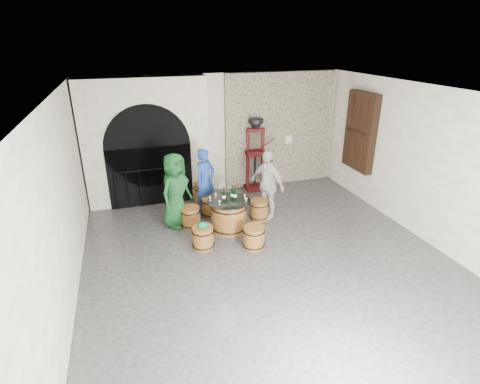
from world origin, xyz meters
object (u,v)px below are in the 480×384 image
object	(u,v)px
barrel_table	(229,216)
person_green	(176,191)
person_white	(267,185)
barrel_stool_right	(259,210)
corking_press	(255,150)
barrel_stool_far	(210,206)
side_barrel	(203,195)
barrel_stool_near_right	(254,237)
barrel_stool_near_left	(203,238)
wine_bottle_left	(224,195)
barrel_stool_left	(191,217)
wine_bottle_center	(235,194)
wine_bottle_right	(232,194)
person_blue	(206,182)

from	to	relation	value
barrel_table	person_green	world-z (taller)	person_green
person_green	person_white	size ratio (longest dim) A/B	1.04
barrel_stool_right	corking_press	distance (m)	2.10
barrel_table	barrel_stool_far	xyz separation A→B (m)	(-0.23, 0.88, -0.13)
barrel_stool_far	barrel_stool_right	size ratio (longest dim) A/B	1.00
side_barrel	barrel_stool_near_right	bearing A→B (deg)	-75.90
barrel_table	corking_press	world-z (taller)	corking_press
barrel_stool_near_left	barrel_stool_right	bearing A→B (deg)	29.89
barrel_stool_near_right	person_white	xyz separation A→B (m)	(0.78, 1.30, 0.59)
barrel_stool_far	wine_bottle_left	bearing A→B (deg)	-82.24
side_barrel	wine_bottle_left	bearing A→B (deg)	-82.59
barrel_stool_left	wine_bottle_center	distance (m)	1.21
corking_press	wine_bottle_right	bearing A→B (deg)	-118.95
barrel_stool_right	person_white	distance (m)	0.63
person_green	wine_bottle_left	distance (m)	1.13
barrel_stool_right	side_barrel	size ratio (longest dim) A/B	0.74
barrel_stool_left	corking_press	size ratio (longest dim) A/B	0.24
barrel_stool_far	corking_press	bearing A→B (deg)	38.13
barrel_stool_right	barrel_stool_left	bearing A→B (deg)	176.12
barrel_stool_right	wine_bottle_left	world-z (taller)	wine_bottle_left
person_blue	wine_bottle_right	xyz separation A→B (m)	(0.38, -1.02, 0.05)
person_blue	person_white	size ratio (longest dim) A/B	0.98
wine_bottle_center	barrel_stool_right	bearing A→B (deg)	25.33
wine_bottle_right	side_barrel	xyz separation A→B (m)	(-0.39, 1.34, -0.54)
barrel_stool_far	wine_bottle_right	size ratio (longest dim) A/B	1.51
barrel_stool_near_left	barrel_table	bearing A→B (deg)	37.82
person_green	wine_bottle_left	world-z (taller)	person_green
person_blue	wine_bottle_right	bearing A→B (deg)	-103.04
corking_press	person_white	bearing A→B (deg)	-97.78
wine_bottle_right	corking_press	world-z (taller)	corking_press
barrel_stool_near_right	wine_bottle_right	bearing A→B (deg)	101.17
person_green	person_white	xyz separation A→B (m)	(2.13, -0.18, -0.04)
barrel_stool_far	wine_bottle_left	size ratio (longest dim) A/B	1.51
person_white	wine_bottle_left	bearing A→B (deg)	-98.10
side_barrel	barrel_stool_right	bearing A→B (deg)	-42.84
wine_bottle_right	side_barrel	distance (m)	1.49
barrel_stool_far	barrel_stool_near_right	world-z (taller)	same
barrel_table	person_green	bearing A→B (deg)	150.30
person_white	wine_bottle_left	world-z (taller)	person_white
barrel_stool_near_right	wine_bottle_center	size ratio (longest dim) A/B	1.51
wine_bottle_left	wine_bottle_right	xyz separation A→B (m)	(0.21, 0.04, 0.00)
barrel_stool_near_left	wine_bottle_left	distance (m)	1.05
wine_bottle_center	wine_bottle_right	size ratio (longest dim) A/B	1.00
person_blue	side_barrel	world-z (taller)	person_blue
side_barrel	corking_press	world-z (taller)	corking_press
person_white	corking_press	size ratio (longest dim) A/B	0.82
barrel_table	wine_bottle_right	bearing A→B (deg)	30.94
person_white	side_barrel	xyz separation A→B (m)	(-1.35, 0.97, -0.50)
barrel_stool_left	corking_press	world-z (taller)	corking_press
barrel_stool_far	corking_press	xyz separation A→B (m)	(1.60, 1.26, 0.94)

